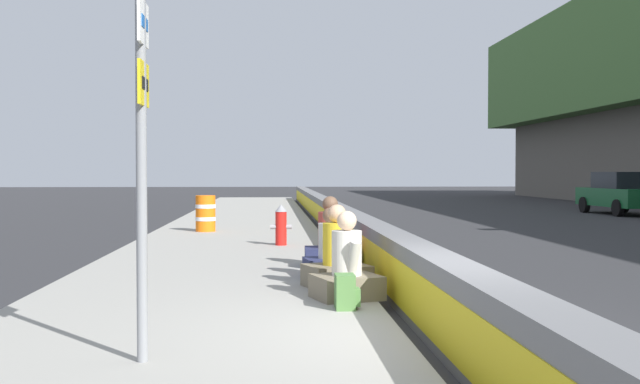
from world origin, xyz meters
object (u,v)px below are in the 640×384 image
(construction_barrel, at_px, (206,213))
(seated_person_rear, at_px, (330,255))
(fire_hydrant, at_px, (281,224))
(seated_person_foreground, at_px, (347,271))
(backpack, at_px, (346,292))
(seated_person_middle, at_px, (337,261))
(parked_car_midline, at_px, (621,193))
(route_sign_post, at_px, (142,109))
(seated_person_far, at_px, (330,244))

(construction_barrel, bearing_deg, seated_person_rear, -163.84)
(fire_hydrant, bearing_deg, seated_person_foreground, -174.17)
(backpack, bearing_deg, construction_barrel, 12.41)
(seated_person_foreground, xyz_separation_m, seated_person_middle, (0.98, 0.04, 0.01))
(backpack, height_order, parked_car_midline, parked_car_midline)
(construction_barrel, relative_size, parked_car_midline, 0.21)
(backpack, bearing_deg, fire_hydrant, 4.71)
(fire_hydrant, height_order, seated_person_rear, seated_person_rear)
(seated_person_middle, bearing_deg, seated_person_rear, 0.61)
(route_sign_post, distance_m, fire_hydrant, 10.27)
(seated_person_middle, bearing_deg, seated_person_far, -2.19)
(construction_barrel, height_order, parked_car_midline, parked_car_midline)
(route_sign_post, distance_m, construction_barrel, 14.13)
(seated_person_middle, height_order, seated_person_rear, seated_person_middle)
(seated_person_foreground, bearing_deg, parked_car_midline, -32.57)
(route_sign_post, relative_size, fire_hydrant, 4.09)
(route_sign_post, distance_m, parked_car_midline, 28.09)
(route_sign_post, xyz_separation_m, seated_person_rear, (5.03, -1.95, -1.77))
(route_sign_post, height_order, fire_hydrant, route_sign_post)
(route_sign_post, xyz_separation_m, seated_person_middle, (4.01, -1.96, -1.74))
(route_sign_post, bearing_deg, seated_person_foreground, -33.38)
(seated_person_rear, xyz_separation_m, construction_barrel, (8.99, 2.60, 0.15))
(seated_person_foreground, distance_m, construction_barrel, 11.30)
(seated_person_rear, relative_size, seated_person_far, 0.89)
(backpack, bearing_deg, seated_person_foreground, -6.44)
(route_sign_post, height_order, parked_car_midline, route_sign_post)
(seated_person_far, xyz_separation_m, construction_barrel, (7.71, 2.70, 0.11))
(seated_person_rear, height_order, construction_barrel, seated_person_rear)
(route_sign_post, relative_size, seated_person_rear, 3.46)
(fire_hydrant, xyz_separation_m, seated_person_middle, (-6.04, -0.68, -0.09))
(fire_hydrant, bearing_deg, parked_car_midline, -45.62)
(construction_barrel, bearing_deg, parked_car_midline, -58.72)
(route_sign_post, relative_size, seated_person_far, 3.08)
(seated_person_foreground, relative_size, seated_person_middle, 0.97)
(fire_hydrant, bearing_deg, construction_barrel, 26.04)
(fire_hydrant, bearing_deg, seated_person_far, -168.43)
(seated_person_foreground, relative_size, parked_car_midline, 0.24)
(fire_hydrant, relative_size, parked_car_midline, 0.19)
(route_sign_post, height_order, seated_person_rear, route_sign_post)
(route_sign_post, height_order, seated_person_middle, route_sign_post)
(route_sign_post, distance_m, seated_person_foreground, 4.04)
(seated_person_rear, bearing_deg, parked_car_midline, -35.37)
(seated_person_foreground, relative_size, seated_person_rear, 1.05)
(seated_person_foreground, height_order, seated_person_rear, seated_person_foreground)
(fire_hydrant, relative_size, seated_person_far, 0.75)
(backpack, distance_m, parked_car_midline, 25.07)
(route_sign_post, distance_m, seated_person_rear, 5.68)
(backpack, distance_m, construction_barrel, 11.98)
(route_sign_post, bearing_deg, backpack, -39.56)
(route_sign_post, xyz_separation_m, fire_hydrant, (10.05, -1.28, -1.65))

